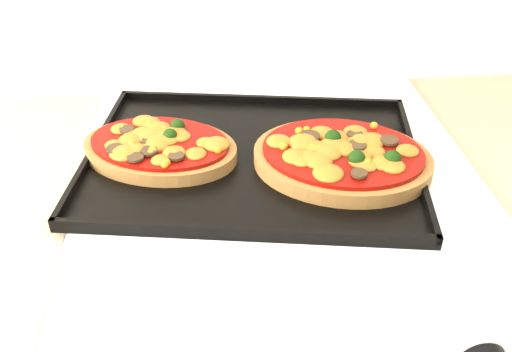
{
  "coord_description": "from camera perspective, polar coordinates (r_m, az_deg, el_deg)",
  "views": [
    {
      "loc": [
        -0.11,
        1.0,
        1.4
      ],
      "look_at": [
        -0.04,
        1.67,
        0.92
      ],
      "focal_mm": 40.0,
      "sensor_mm": 36.0,
      "label": 1
    }
  ],
  "objects": [
    {
      "name": "pizza_left",
      "position": [
        0.87,
        -9.59,
        2.96
      ],
      "size": [
        0.28,
        0.23,
        0.03
      ],
      "primitive_type": null,
      "rotation": [
        0.0,
        0.0,
        -0.33
      ],
      "color": "#996734",
      "rests_on": "baking_tray"
    },
    {
      "name": "pizza_right",
      "position": [
        0.85,
        8.63,
        2.03
      ],
      "size": [
        0.31,
        0.27,
        0.04
      ],
      "primitive_type": null,
      "rotation": [
        0.0,
        0.0,
        -0.3
      ],
      "color": "#996734",
      "rests_on": "baking_tray"
    },
    {
      "name": "baking_tray",
      "position": [
        0.87,
        -0.35,
        2.0
      ],
      "size": [
        0.55,
        0.45,
        0.02
      ],
      "primitive_type": "cube",
      "rotation": [
        0.0,
        0.0,
        -0.17
      ],
      "color": "black",
      "rests_on": "stove"
    }
  ]
}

